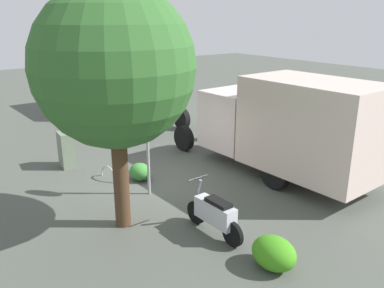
{
  "coord_description": "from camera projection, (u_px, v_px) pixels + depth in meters",
  "views": [
    {
      "loc": [
        -9.1,
        5.38,
        4.74
      ],
      "look_at": [
        -0.37,
        -0.96,
        1.22
      ],
      "focal_mm": 37.22,
      "sensor_mm": 36.0,
      "label": 1
    }
  ],
  "objects": [
    {
      "name": "ground_plane",
      "position": [
        158.0,
        187.0,
        11.48
      ],
      "size": [
        60.0,
        60.0,
        0.0
      ],
      "primitive_type": "plane",
      "color": "#4A4F47"
    },
    {
      "name": "box_truck_near",
      "position": [
        286.0,
        123.0,
        11.84
      ],
      "size": [
        7.11,
        2.46,
        3.05
      ],
      "rotation": [
        0.0,
        0.0,
        0.04
      ],
      "color": "black",
      "rests_on": "ground"
    },
    {
      "name": "box_truck_far",
      "position": [
        114.0,
        82.0,
        19.44
      ],
      "size": [
        7.89,
        2.49,
        2.88
      ],
      "rotation": [
        0.0,
        0.0,
        3.18
      ],
      "color": "black",
      "rests_on": "ground"
    },
    {
      "name": "motorcycle",
      "position": [
        215.0,
        214.0,
        8.84
      ],
      "size": [
        1.81,
        0.55,
        1.2
      ],
      "rotation": [
        0.0,
        0.0,
        0.04
      ],
      "color": "black",
      "rests_on": "ground"
    },
    {
      "name": "stop_sign",
      "position": [
        147.0,
        127.0,
        10.44
      ],
      "size": [
        0.71,
        0.33,
        2.88
      ],
      "color": "#9E9EA3",
      "rests_on": "ground"
    },
    {
      "name": "street_tree",
      "position": [
        114.0,
        68.0,
        8.3
      ],
      "size": [
        3.47,
        3.47,
        5.44
      ],
      "color": "#47301E",
      "rests_on": "ground"
    },
    {
      "name": "utility_cabinet",
      "position": [
        66.0,
        150.0,
        12.85
      ],
      "size": [
        0.7,
        0.46,
        1.15
      ],
      "primitive_type": "cube",
      "rotation": [
        0.0,
        0.0,
        -0.09
      ],
      "color": "slate",
      "rests_on": "ground"
    },
    {
      "name": "bike_rack_hoop",
      "position": [
        109.0,
        179.0,
        12.01
      ],
      "size": [
        0.85,
        0.16,
        0.85
      ],
      "primitive_type": "torus",
      "rotation": [
        1.57,
        0.0,
        0.13
      ],
      "color": "#B7B7BC",
      "rests_on": "ground"
    },
    {
      "name": "shrub_near_sign",
      "position": [
        274.0,
        253.0,
        7.73
      ],
      "size": [
        0.94,
        0.77,
        0.64
      ],
      "primitive_type": "ellipsoid",
      "color": "#3C8B1B",
      "rests_on": "ground"
    },
    {
      "name": "shrub_mid_verge",
      "position": [
        140.0,
        172.0,
        11.91
      ],
      "size": [
        0.75,
        0.61,
        0.51
      ],
      "primitive_type": "ellipsoid",
      "color": "#367A32",
      "rests_on": "ground"
    }
  ]
}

